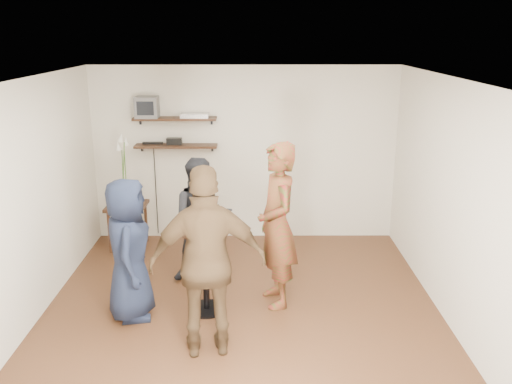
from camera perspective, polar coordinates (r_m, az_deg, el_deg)
room at (r=5.67m, az=-1.63°, el=-1.52°), size 4.58×5.08×2.68m
shelf_upper at (r=7.94m, az=-8.54°, el=7.64°), size 1.20×0.25×0.04m
shelf_lower at (r=8.01m, az=-8.41°, el=4.82°), size 1.20×0.25×0.04m
crt_monitor at (r=7.98m, az=-11.39°, el=8.77°), size 0.32×0.30×0.30m
dvd_deck at (r=7.90m, az=-6.45°, el=8.02°), size 0.40×0.24×0.06m
radio at (r=8.00m, az=-8.60°, el=5.29°), size 0.22×0.10×0.10m
power_strip at (r=8.11m, az=-10.81°, el=5.08°), size 0.30×0.05×0.03m
side_table at (r=8.07m, az=-13.41°, el=-2.01°), size 0.56×0.56×0.66m
vase_lilies at (r=7.94m, az=-13.63°, el=1.02°), size 0.20×0.21×1.06m
drinks_table at (r=6.08m, az=-5.35°, el=-7.02°), size 0.54×0.54×0.99m
wine_glass_fl at (r=5.88m, az=-6.26°, el=-2.73°), size 0.07×0.07×0.20m
wine_glass_fr at (r=5.86m, az=-4.81°, el=-2.88°), size 0.06×0.06×0.18m
wine_glass_bl at (r=5.97m, az=-5.55°, el=-2.27°), size 0.07×0.07×0.22m
wine_glass_br at (r=5.90m, az=-5.18°, el=-2.51°), size 0.07×0.07×0.22m
person_plaid at (r=6.12m, az=2.23°, el=-3.55°), size 0.61×0.79×1.91m
person_dark at (r=6.79m, az=-5.65°, el=-2.99°), size 0.84×0.69×1.59m
person_navy at (r=6.04m, az=-13.27°, el=-5.92°), size 0.61×0.84×1.59m
person_brown at (r=5.20m, az=-5.08°, el=-7.44°), size 1.17×0.60×1.91m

